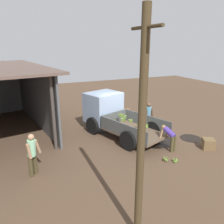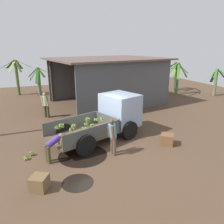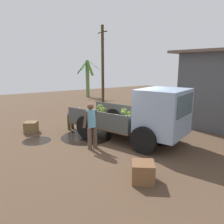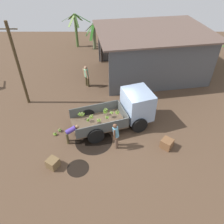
# 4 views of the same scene
# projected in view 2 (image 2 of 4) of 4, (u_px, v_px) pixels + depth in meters

# --- Properties ---
(ground) EXTENTS (36.00, 36.00, 0.00)m
(ground) POSITION_uv_depth(u_px,v_px,m) (101.00, 143.00, 10.70)
(ground) COLOR brown
(mud_patch_0) EXTENTS (1.12, 1.12, 0.01)m
(mud_patch_0) POSITION_uv_depth(u_px,v_px,m) (78.00, 183.00, 7.59)
(mud_patch_0) COLOR black
(mud_patch_0) RESTS_ON ground
(mud_patch_1) EXTENTS (2.13, 2.13, 0.01)m
(mud_patch_1) POSITION_uv_depth(u_px,v_px,m) (83.00, 155.00, 9.50)
(mud_patch_1) COLOR black
(mud_patch_1) RESTS_ON ground
(mud_patch_2) EXTENTS (0.84, 0.84, 0.01)m
(mud_patch_2) POSITION_uv_depth(u_px,v_px,m) (112.00, 131.00, 12.14)
(mud_patch_2) COLOR #2C241B
(mud_patch_2) RESTS_ON ground
(cargo_truck) EXTENTS (5.08, 3.31, 2.14)m
(cargo_truck) POSITION_uv_depth(u_px,v_px,m) (113.00, 114.00, 11.39)
(cargo_truck) COLOR brown
(cargo_truck) RESTS_ON ground
(warehouse_shed) EXTENTS (9.75, 8.17, 3.64)m
(warehouse_shed) POSITION_uv_depth(u_px,v_px,m) (112.00, 71.00, 17.75)
(warehouse_shed) COLOR #4C4E52
(warehouse_shed) RESTS_ON ground
(banana_palm_0) EXTENTS (2.19, 2.56, 2.55)m
(banana_palm_0) POSITION_uv_depth(u_px,v_px,m) (216.00, 81.00, 20.27)
(banana_palm_0) COLOR #5E734F
(banana_palm_0) RESTS_ON ground
(banana_palm_1) EXTENTS (2.42, 2.72, 2.95)m
(banana_palm_1) POSITION_uv_depth(u_px,v_px,m) (175.00, 75.00, 22.73)
(banana_palm_1) COLOR #4F5B3C
(banana_palm_1) RESTS_ON ground
(banana_palm_3) EXTENTS (2.56, 2.00, 3.04)m
(banana_palm_3) POSITION_uv_depth(u_px,v_px,m) (177.00, 78.00, 20.87)
(banana_palm_3) COLOR #598148
(banana_palm_3) RESTS_ON ground
(banana_palm_4) EXTENTS (2.57, 2.79, 2.93)m
(banana_palm_4) POSITION_uv_depth(u_px,v_px,m) (97.00, 74.00, 23.46)
(banana_palm_4) COLOR #5D784A
(banana_palm_4) RESTS_ON ground
(banana_palm_5) EXTENTS (2.95, 2.29, 3.33)m
(banana_palm_5) POSITION_uv_depth(u_px,v_px,m) (17.00, 76.00, 20.49)
(banana_palm_5) COLOR #47622F
(banana_palm_5) RESTS_ON ground
(banana_palm_6) EXTENTS (2.24, 2.05, 2.62)m
(banana_palm_6) POSITION_uv_depth(u_px,v_px,m) (39.00, 81.00, 20.69)
(banana_palm_6) COLOR #626D4B
(banana_palm_6) RESTS_ON ground
(person_foreground_visitor) EXTENTS (0.39, 0.62, 1.64)m
(person_foreground_visitor) POSITION_uv_depth(u_px,v_px,m) (113.00, 135.00, 9.31)
(person_foreground_visitor) COLOR brown
(person_foreground_visitor) RESTS_ON ground
(person_worker_loading) EXTENTS (0.81, 0.67, 1.12)m
(person_worker_loading) POSITION_uv_depth(u_px,v_px,m) (53.00, 145.00, 8.85)
(person_worker_loading) COLOR #4A4125
(person_worker_loading) RESTS_ON ground
(person_bystander_near_shed) EXTENTS (0.53, 0.59, 1.69)m
(person_bystander_near_shed) POSITION_uv_depth(u_px,v_px,m) (46.00, 104.00, 14.22)
(person_bystander_near_shed) COLOR #403720
(person_bystander_near_shed) RESTS_ON ground
(banana_bunch_on_ground_0) EXTENTS (0.22, 0.23, 0.19)m
(banana_bunch_on_ground_0) POSITION_uv_depth(u_px,v_px,m) (26.00, 158.00, 9.09)
(banana_bunch_on_ground_0) COLOR #4B4431
(banana_bunch_on_ground_0) RESTS_ON ground
(banana_bunch_on_ground_1) EXTENTS (0.25, 0.24, 0.19)m
(banana_bunch_on_ground_1) POSITION_uv_depth(u_px,v_px,m) (31.00, 153.00, 9.44)
(banana_bunch_on_ground_1) COLOR brown
(banana_bunch_on_ground_1) RESTS_ON ground
(wooden_crate_0) EXTENTS (0.73, 0.73, 0.49)m
(wooden_crate_0) POSITION_uv_depth(u_px,v_px,m) (39.00, 183.00, 7.18)
(wooden_crate_0) COLOR brown
(wooden_crate_0) RESTS_ON ground
(wooden_crate_1) EXTENTS (0.80, 0.80, 0.52)m
(wooden_crate_1) POSITION_uv_depth(u_px,v_px,m) (167.00, 139.00, 10.46)
(wooden_crate_1) COLOR brown
(wooden_crate_1) RESTS_ON ground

